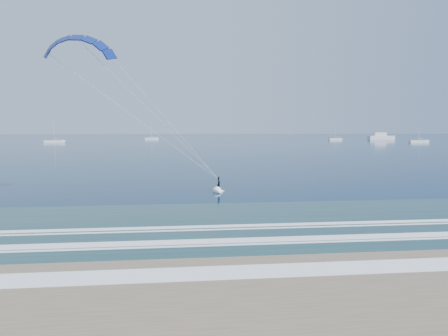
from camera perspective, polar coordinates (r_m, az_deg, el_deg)
name	(u,v)px	position (r m, az deg, el deg)	size (l,w,h in m)	color
ground	(260,270)	(22.32, 5.13, -14.26)	(900.00, 900.00, 0.00)	#072C42
kitesurfer_rig	(152,113)	(44.92, -10.24, 7.71)	(20.59, 7.12, 18.13)	#D0CE18
motor_yacht	(381,137)	(273.05, 21.48, 4.17)	(16.41, 4.38, 6.60)	white
sailboat_1	(54,141)	(219.01, -23.08, 3.52)	(9.54, 2.40, 12.98)	white
sailboat_2	(151,138)	(259.87, -10.32, 4.17)	(8.10, 2.40, 11.00)	white
sailboat_3	(335,139)	(249.07, 15.61, 3.99)	(7.70, 2.40, 10.65)	white
sailboat_4	(419,141)	(226.25, 26.07, 3.45)	(9.87, 2.40, 13.22)	white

